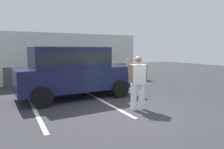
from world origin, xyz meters
TOP-DOWN VIEW (x-y plane):
  - ground_plane at (0.00, 0.00)m, footprint 40.00×40.00m
  - parking_stripe_0 at (-2.77, 1.50)m, footprint 0.12×4.40m
  - parking_stripe_1 at (-0.32, 1.50)m, footprint 0.12×4.40m
  - house_frontage at (0.01, 6.80)m, footprint 8.78×0.40m
  - parked_suv at (-1.11, 2.70)m, footprint 4.69×2.35m
  - tennis_player_man at (0.23, 0.04)m, footprint 0.78×0.33m
  - potted_plant_by_porch at (2.23, 5.50)m, footprint 0.66×0.66m

SIDE VIEW (x-z plane):
  - ground_plane at x=0.00m, z-range 0.00..0.00m
  - parking_stripe_0 at x=-2.77m, z-range 0.00..0.01m
  - parking_stripe_1 at x=-0.32m, z-range 0.00..0.01m
  - potted_plant_by_porch at x=2.23m, z-range 0.05..0.92m
  - tennis_player_man at x=0.23m, z-range 0.04..1.79m
  - parked_suv at x=-1.11m, z-range 0.12..2.17m
  - house_frontage at x=0.01m, z-range -0.09..2.82m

